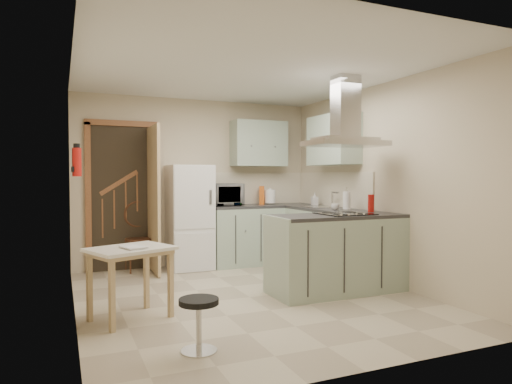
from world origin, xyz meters
name	(u,v)px	position (x,y,z in m)	size (l,w,h in m)	color
floor	(250,297)	(0.00, 0.00, 0.00)	(4.20, 4.20, 0.00)	#B9AB8F
ceiling	(250,70)	(0.00, 0.00, 2.50)	(4.20, 4.20, 0.00)	silver
back_wall	(197,182)	(0.00, 2.10, 1.25)	(3.60, 3.60, 0.00)	beige
left_wall	(74,186)	(-1.80, 0.00, 1.25)	(4.20, 4.20, 0.00)	beige
right_wall	(382,184)	(1.80, 0.00, 1.25)	(4.20, 4.20, 0.00)	beige
doorway	(123,197)	(-1.10, 2.07, 1.05)	(1.10, 0.12, 2.10)	brown
fridge	(190,217)	(-0.20, 1.80, 0.75)	(0.60, 0.60, 1.50)	white
counter_back	(245,235)	(0.66, 1.80, 0.45)	(1.08, 0.60, 0.90)	#9EB2A0
counter_right	(315,237)	(1.50, 1.12, 0.45)	(0.60, 1.95, 0.90)	#9EB2A0
splashback	(255,188)	(0.96, 2.09, 1.15)	(1.68, 0.02, 0.50)	beige
wall_cabinet_back	(259,144)	(0.95, 1.93, 1.85)	(0.85, 0.35, 0.70)	#9EB2A0
wall_cabinet_right	(333,140)	(1.62, 0.85, 1.85)	(0.35, 0.90, 0.70)	#9EB2A0
peninsula	(337,253)	(1.02, -0.18, 0.45)	(1.55, 0.65, 0.90)	#9EB2A0
hob	(345,214)	(1.12, -0.18, 0.91)	(0.58, 0.50, 0.01)	black
extractor_hood	(345,144)	(1.12, -0.18, 1.72)	(0.90, 0.55, 0.10)	silver
sink	(322,207)	(1.50, 0.95, 0.91)	(0.45, 0.40, 0.01)	silver
fire_extinguisher	(77,162)	(-1.74, 0.90, 1.50)	(0.10, 0.10, 0.32)	#B2140F
drop_leaf_table	(131,283)	(-1.32, -0.28, 0.34)	(0.72, 0.54, 0.68)	tan
bentwood_chair	(139,239)	(-0.90, 1.93, 0.45)	(0.40, 0.40, 0.89)	#4E311A
stool	(199,325)	(-0.95, -1.29, 0.21)	(0.31, 0.31, 0.41)	black
microwave	(221,195)	(0.30, 1.84, 1.07)	(0.60, 0.40, 0.33)	black
kettle	(270,196)	(1.11, 1.86, 1.02)	(0.17, 0.17, 0.25)	white
cereal_box	(262,195)	(1.00, 1.92, 1.04)	(0.08, 0.19, 0.28)	#D35C18
soap_bottle	(315,199)	(1.63, 1.37, 1.00)	(0.09, 0.09, 0.19)	#B1B2BE
paper_towel	(347,200)	(1.55, 0.40, 1.02)	(0.10, 0.10, 0.25)	white
cup	(335,207)	(1.39, 0.43, 0.94)	(0.10, 0.10, 0.08)	silver
red_bottle	(371,203)	(1.61, -0.04, 1.01)	(0.08, 0.08, 0.22)	red
book	(124,243)	(-1.39, -0.37, 0.73)	(0.18, 0.25, 0.11)	#983F32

